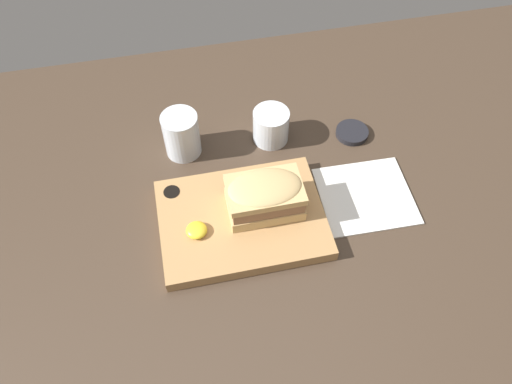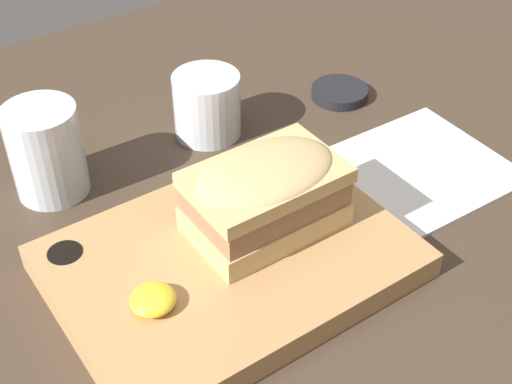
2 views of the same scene
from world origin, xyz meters
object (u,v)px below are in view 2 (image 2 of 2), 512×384
(water_glass, at_px, (47,156))
(serving_board, at_px, (229,261))
(wine_glass, at_px, (207,108))
(condiment_dish, at_px, (340,92))
(napkin, at_px, (419,168))
(sandwich, at_px, (265,193))

(water_glass, bearing_deg, serving_board, -67.56)
(wine_glass, distance_m, condiment_dish, 0.18)
(wine_glass, height_order, napkin, wine_glass)
(napkin, xyz_separation_m, condiment_dish, (0.03, 0.17, 0.00))
(serving_board, relative_size, napkin, 1.67)
(wine_glass, bearing_deg, condiment_dish, -8.73)
(napkin, height_order, condiment_dish, condiment_dish)
(water_glass, height_order, condiment_dish, water_glass)
(wine_glass, xyz_separation_m, condiment_dish, (0.18, -0.03, -0.03))
(sandwich, height_order, wine_glass, sandwich)
(napkin, bearing_deg, water_glass, 150.05)
(sandwich, relative_size, napkin, 0.75)
(sandwich, xyz_separation_m, condiment_dish, (0.23, 0.17, -0.06))
(serving_board, bearing_deg, sandwich, 10.35)
(serving_board, height_order, water_glass, water_glass)
(sandwich, xyz_separation_m, wine_glass, (0.06, 0.19, -0.03))
(serving_board, distance_m, condiment_dish, 0.33)
(sandwich, distance_m, wine_glass, 0.21)
(sandwich, distance_m, napkin, 0.22)
(wine_glass, bearing_deg, serving_board, -117.06)
(condiment_dish, bearing_deg, napkin, -98.84)
(serving_board, xyz_separation_m, condiment_dish, (0.28, 0.18, -0.01))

